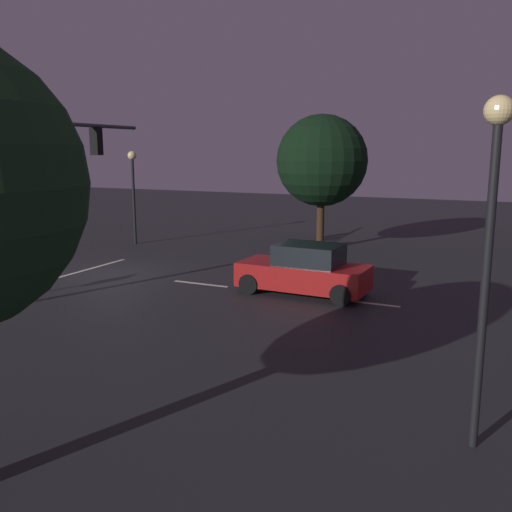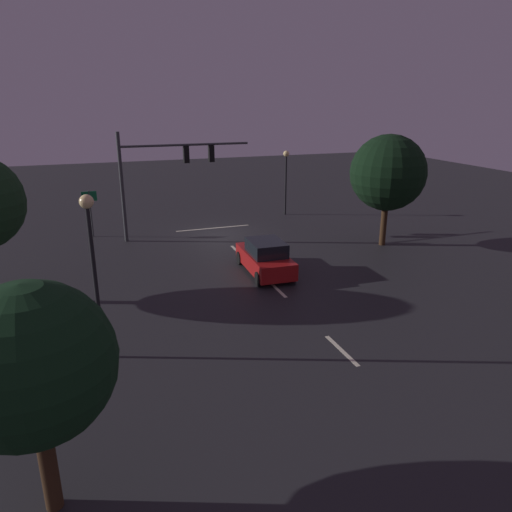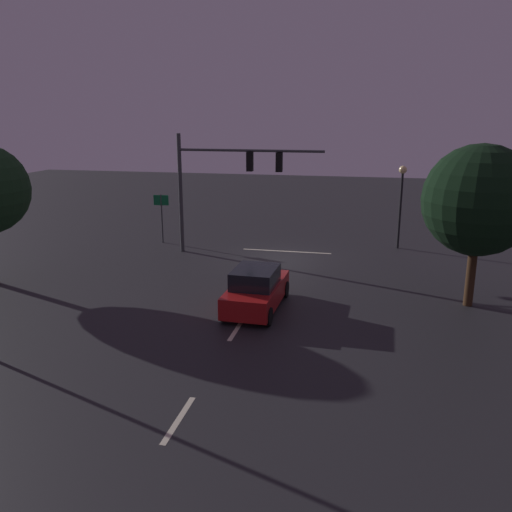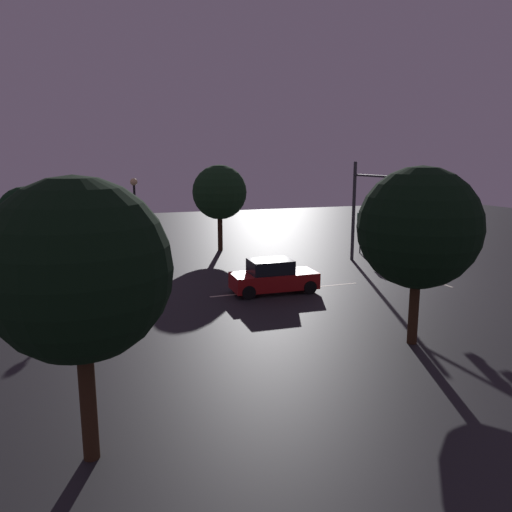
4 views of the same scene
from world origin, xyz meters
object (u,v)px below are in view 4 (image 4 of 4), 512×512
object	(u,v)px
tree_left_far	(419,228)
route_sign	(361,224)
car_approaching	(273,277)
tree_left_near	(79,271)
street_lamp_right_kerb	(135,207)
traffic_signal_assembly	(376,196)
tree_right_far	(27,215)
tree_right_near	(220,192)

from	to	relation	value
tree_left_far	route_sign	bearing A→B (deg)	-25.34
car_approaching	tree_left_near	size ratio (longest dim) A/B	0.70
tree_left_near	tree_left_far	distance (m)	11.77
street_lamp_right_kerb	tree_left_far	distance (m)	18.13
traffic_signal_assembly	tree_right_far	world-z (taller)	traffic_signal_assembly
route_sign	street_lamp_right_kerb	bearing A→B (deg)	89.52
street_lamp_right_kerb	tree_right_far	world-z (taller)	street_lamp_right_kerb
tree_right_near	route_sign	bearing A→B (deg)	-115.82
street_lamp_right_kerb	tree_left_far	size ratio (longest dim) A/B	0.86
route_sign	tree_right_far	bearing A→B (deg)	86.25
traffic_signal_assembly	street_lamp_right_kerb	xyz separation A→B (m)	(4.56, 13.91, -0.59)
street_lamp_right_kerb	tree_right_near	xyz separation A→B (m)	(4.30, -6.49, 0.45)
street_lamp_right_kerb	tree_left_near	distance (m)	20.03
route_sign	tree_right_far	size ratio (longest dim) A/B	0.57
tree_left_near	tree_right_near	world-z (taller)	tree_left_near
car_approaching	tree_right_near	xyz separation A→B (m)	(12.30, -0.66, 3.48)
traffic_signal_assembly	tree_right_near	xyz separation A→B (m)	(8.87, 7.42, -0.14)
tree_left_far	tree_right_far	world-z (taller)	tree_left_far
route_sign	tree_left_far	distance (m)	17.97
tree_left_far	tree_left_near	bearing A→B (deg)	107.32
traffic_signal_assembly	tree_left_near	world-z (taller)	traffic_signal_assembly
car_approaching	tree_right_far	bearing A→B (deg)	52.11
route_sign	tree_left_far	xyz separation A→B (m)	(-16.12, 7.63, 2.16)
traffic_signal_assembly	tree_right_far	size ratio (longest dim) A/B	1.56
traffic_signal_assembly	tree_left_near	size ratio (longest dim) A/B	1.25
route_sign	tree_left_near	size ratio (longest dim) A/B	0.46
traffic_signal_assembly	tree_right_near	size ratio (longest dim) A/B	1.26
traffic_signal_assembly	route_sign	distance (m)	5.30
street_lamp_right_kerb	route_sign	xyz separation A→B (m)	(-0.13, -15.65, -1.72)
tree_left_near	tree_right_near	xyz separation A→B (m)	(24.07, -9.71, -0.05)
street_lamp_right_kerb	tree_left_far	world-z (taller)	tree_left_far
tree_right_near	tree_left_near	bearing A→B (deg)	158.03
street_lamp_right_kerb	tree_right_far	distance (m)	6.26
route_sign	tree_right_far	distance (m)	21.86
traffic_signal_assembly	tree_left_far	size ratio (longest dim) A/B	1.23
car_approaching	tree_right_near	size ratio (longest dim) A/B	0.71
traffic_signal_assembly	car_approaching	world-z (taller)	traffic_signal_assembly
tree_right_near	car_approaching	bearing A→B (deg)	176.93
street_lamp_right_kerb	tree_right_far	xyz separation A→B (m)	(1.29, 6.12, -0.39)
tree_right_near	tree_left_far	xyz separation A→B (m)	(-20.56, -1.53, -0.02)
traffic_signal_assembly	street_lamp_right_kerb	distance (m)	14.65
car_approaching	street_lamp_right_kerb	world-z (taller)	street_lamp_right_kerb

